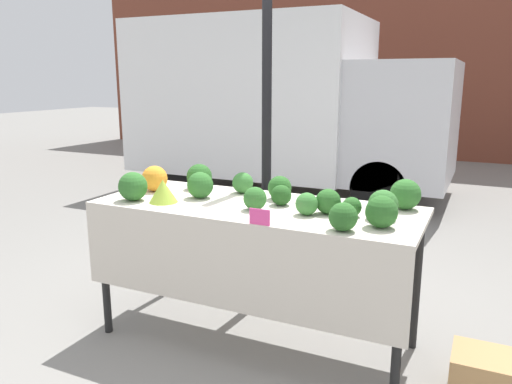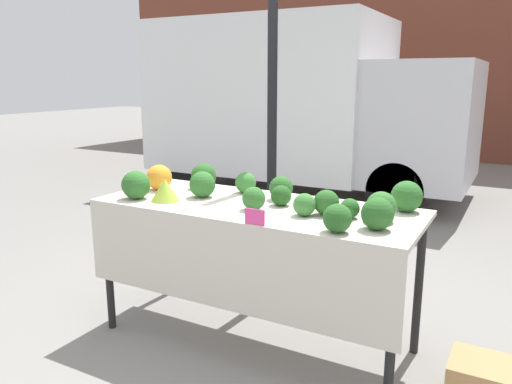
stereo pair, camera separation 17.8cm
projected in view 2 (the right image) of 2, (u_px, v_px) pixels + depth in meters
ground_plane at (256, 339)px, 3.25m from camera, size 40.00×40.00×0.00m
building_facade at (460, 32)px, 9.94m from camera, size 16.00×0.60×5.11m
tent_pole at (272, 135)px, 3.58m from camera, size 0.07×0.07×2.51m
parked_truck at (299, 102)px, 7.29m from camera, size 4.51×2.10×2.47m
market_table at (251, 226)px, 3.01m from camera, size 1.99×0.78×0.90m
orange_cauliflower at (159, 177)px, 3.43m from camera, size 0.18×0.18×0.18m
romanesco_head at (165, 190)px, 3.12m from camera, size 0.18×0.18×0.14m
broccoli_head_0 at (381, 207)px, 2.68m from camera, size 0.16×0.16×0.16m
broccoli_head_1 at (204, 176)px, 3.48m from camera, size 0.18×0.18×0.18m
broccoli_head_2 at (136, 185)px, 3.17m from camera, size 0.18×0.18×0.18m
broccoli_head_3 at (378, 214)px, 2.53m from camera, size 0.17×0.17×0.17m
broccoli_head_4 at (246, 183)px, 3.34m from camera, size 0.14×0.14×0.14m
broccoli_head_5 at (350, 208)px, 2.74m from camera, size 0.11×0.11×0.11m
broccoli_head_6 at (337, 218)px, 2.48m from camera, size 0.15×0.15×0.15m
broccoli_head_7 at (326, 202)px, 2.80m from camera, size 0.14×0.14×0.14m
broccoli_head_8 at (407, 196)px, 2.87m from camera, size 0.18×0.18×0.18m
broccoli_head_9 at (202, 184)px, 3.22m from camera, size 0.17×0.17×0.17m
broccoli_head_10 at (281, 196)px, 3.01m from camera, size 0.13×0.13×0.13m
broccoli_head_11 at (254, 198)px, 2.91m from camera, size 0.14×0.14×0.14m
broccoli_head_12 at (281, 188)px, 3.16m from camera, size 0.15×0.15×0.15m
broccoli_head_13 at (304, 205)px, 2.79m from camera, size 0.13×0.13×0.13m
price_sign at (255, 217)px, 2.62m from camera, size 0.12×0.01×0.09m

